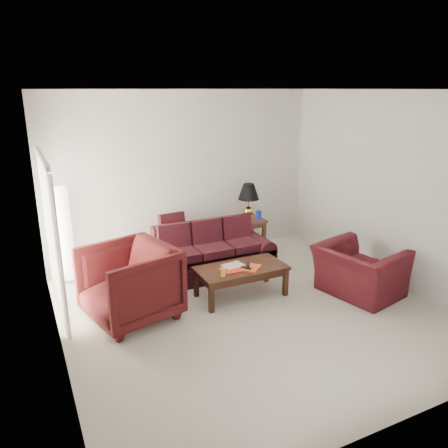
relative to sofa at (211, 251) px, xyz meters
name	(u,v)px	position (x,y,z in m)	size (l,w,h in m)	color
floor	(250,311)	(-0.03, -1.41, -0.43)	(5.00, 5.00, 0.00)	beige
blinds	(51,236)	(-2.45, -0.11, 0.65)	(0.10, 2.00, 2.16)	silver
sofa	(211,251)	(0.00, 0.00, 0.00)	(2.08, 0.90, 0.85)	black
throw_pillow	(172,226)	(-0.41, 0.72, 0.28)	(0.46, 0.13, 0.46)	black
end_table	(247,235)	(1.09, 0.74, -0.11)	(0.59, 0.59, 0.64)	#4C201A
table_lamp	(248,201)	(1.13, 0.78, 0.55)	(0.40, 0.40, 0.67)	gold
clock	(240,218)	(0.87, 0.63, 0.29)	(0.15, 0.05, 0.15)	#B4B5B9
blue_canister	(259,215)	(1.25, 0.59, 0.30)	(0.11, 0.11, 0.17)	#1D2CBD
picture_frame	(235,214)	(0.91, 0.92, 0.29)	(0.12, 0.02, 0.14)	white
floor_lamp	(65,234)	(-2.18, 0.79, 0.37)	(0.26, 0.26, 1.59)	white
armchair_left	(129,283)	(-1.59, -0.86, 0.09)	(1.10, 1.13, 1.03)	#3E0E0F
armchair_right	(359,271)	(1.71, -1.65, -0.05)	(1.16, 1.01, 0.75)	#410F15
coffee_table	(241,281)	(0.07, -0.93, -0.19)	(1.34, 0.67, 0.47)	black
magazine_red	(230,271)	(-0.14, -1.00, 0.05)	(0.30, 0.22, 0.02)	red
magazine_white	(233,266)	(-0.01, -0.85, 0.05)	(0.31, 0.23, 0.02)	silver
magazine_orange	(251,268)	(0.18, -1.04, 0.05)	(0.31, 0.23, 0.02)	#CF4218
remote_a	(246,268)	(0.10, -1.05, 0.07)	(0.05, 0.16, 0.02)	black
remote_b	(248,264)	(0.18, -0.95, 0.07)	(0.05, 0.18, 0.02)	black
yellow_glass	(223,272)	(-0.31, -1.11, 0.10)	(0.07, 0.07, 0.12)	yellow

